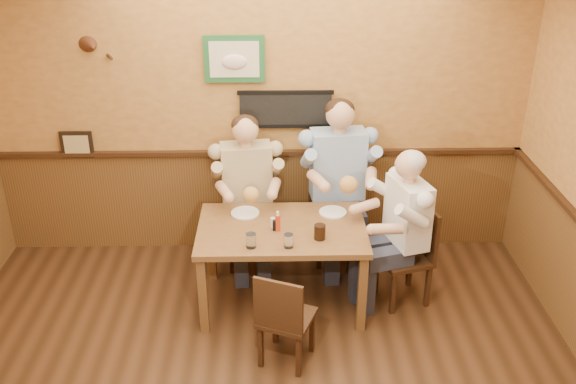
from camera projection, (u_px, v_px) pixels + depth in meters
The scene contains 17 objects.
room at pixel (272, 198), 3.72m from camera, with size 5.02×5.03×2.81m.
dining_table at pixel (282, 237), 5.37m from camera, with size 1.40×0.90×0.75m.
chair_back_left at pixel (248, 218), 6.06m from camera, with size 0.43×0.43×0.94m, color #372111, non-canonical shape.
chair_back_right at pixel (336, 211), 6.11m from camera, with size 0.47×0.47×1.02m, color #372111, non-canonical shape.
chair_right_end at pixel (404, 256), 5.50m from camera, with size 0.41×0.41×0.89m, color #372111, non-canonical shape.
chair_near_side at pixel (287, 315), 4.81m from camera, with size 0.38×0.38×0.82m, color #372111, non-canonical shape.
diner_tan_shirt at pixel (247, 199), 5.97m from camera, with size 0.62×0.62×1.34m, color #CBB68B, non-canonical shape.
diner_blue_polo at pixel (337, 190), 6.01m from camera, with size 0.67×0.67×1.45m, color #90AED9, non-canonical shape.
diner_white_elder at pixel (405, 236), 5.42m from camera, with size 0.59×0.59×1.27m, color white, non-canonical shape.
water_glass_left at pixel (251, 241), 5.01m from camera, with size 0.08×0.08×0.12m, color silver.
water_glass_mid at pixel (289, 241), 5.01m from camera, with size 0.08×0.08×0.11m, color white.
cola_tumbler at pixel (320, 232), 5.13m from camera, with size 0.09×0.09×0.12m, color black.
hot_sauce_bottle at pixel (278, 222), 5.24m from camera, with size 0.04×0.04×0.16m, color red.
salt_shaker at pixel (273, 223), 5.30m from camera, with size 0.04×0.04×0.09m, color silver.
pepper_shaker at pixel (275, 226), 5.26m from camera, with size 0.03×0.03×0.09m, color black.
plate_far_left at pixel (245, 213), 5.53m from camera, with size 0.25×0.25×0.02m, color white.
plate_far_right at pixel (333, 212), 5.55m from camera, with size 0.24×0.24×0.02m, color white.
Camera 1 is at (0.15, -3.15, 3.36)m, focal length 40.00 mm.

